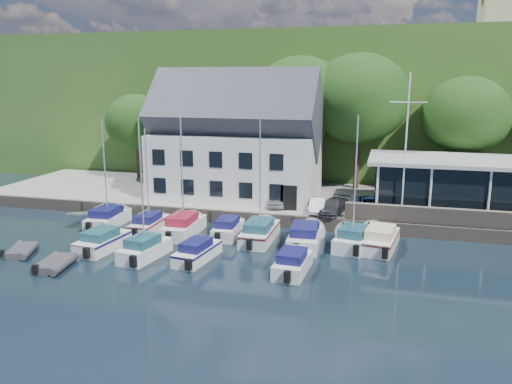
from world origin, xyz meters
TOP-DOWN VIEW (x-y plane):
  - ground at (0.00, 0.00)m, footprint 180.00×180.00m
  - quay at (0.00, 17.50)m, footprint 60.00×13.00m
  - quay_face at (0.00, 11.00)m, footprint 60.00×0.30m
  - hillside at (0.00, 62.00)m, footprint 160.00×75.00m
  - field_patch at (8.00, 70.00)m, footprint 50.00×30.00m
  - harbor_building at (-7.00, 16.50)m, footprint 14.40×8.20m
  - club_pavilion at (11.00, 16.00)m, footprint 13.20×7.20m
  - seawall at (12.00, 11.40)m, footprint 18.00×0.50m
  - gangway at (-16.50, 9.00)m, footprint 1.20×6.00m
  - car_silver at (-2.86, 13.55)m, footprint 2.25×3.67m
  - car_white at (0.77, 12.63)m, footprint 1.29×3.37m
  - car_dgrey at (2.00, 12.52)m, footprint 2.47×4.13m
  - car_blue at (4.61, 13.72)m, footprint 1.89×3.67m
  - flagpole at (7.04, 12.59)m, footprint 2.55×0.20m
  - tree_0 at (-19.28, 21.63)m, footprint 6.34×6.34m
  - tree_1 at (-10.99, 21.22)m, footprint 7.29×7.29m
  - tree_2 at (-2.46, 22.30)m, footprint 8.99×8.99m
  - tree_3 at (3.03, 22.29)m, footprint 9.15×9.15m
  - tree_4 at (12.27, 22.42)m, footprint 7.62×7.62m
  - boat_r1_0 at (-14.80, 7.97)m, footprint 2.42×6.37m
  - boat_r1_1 at (-11.10, 7.56)m, footprint 1.81×5.82m
  - boat_r1_2 at (-8.28, 7.45)m, footprint 2.16×6.72m
  - boat_r1_3 at (-5.03, 7.90)m, footprint 1.94×5.39m
  - boat_r1_4 at (-2.55, 7.50)m, footprint 2.12×6.96m
  - boat_r1_5 at (0.68, 7.20)m, footprint 2.63×6.84m
  - boat_r1_6 at (3.86, 7.66)m, footprint 3.00×6.11m
  - boat_r1_7 at (5.63, 7.96)m, footprint 3.12×6.89m
  - boat_r2_0 at (-12.16, 2.95)m, footprint 2.63×5.99m
  - boat_r2_1 at (-8.73, 2.24)m, footprint 2.67×5.79m
  - boat_r2_2 at (-5.37, 2.74)m, footprint 2.41×5.86m
  - boat_r2_3 at (0.78, 2.27)m, footprint 2.09×5.44m
  - dinghy_0 at (-16.78, 0.81)m, footprint 2.62×3.23m
  - dinghy_1 at (-13.14, -0.76)m, footprint 2.30×3.33m

SIDE VIEW (x-z plane):
  - ground at x=0.00m, z-range 0.00..0.00m
  - gangway at x=-16.50m, z-range -0.70..0.70m
  - dinghy_0 at x=-16.78m, z-range 0.00..0.65m
  - dinghy_1 at x=-13.14m, z-range 0.00..0.72m
  - quay at x=0.00m, z-range 0.00..1.00m
  - quay_face at x=0.00m, z-range 0.00..1.00m
  - boat_r2_2 at x=-5.37m, z-range 0.00..1.36m
  - boat_r2_3 at x=0.78m, z-range 0.00..1.39m
  - boat_r1_3 at x=-5.03m, z-range 0.00..1.41m
  - boat_r2_0 at x=-12.16m, z-range 0.00..1.46m
  - boat_r1_7 at x=5.63m, z-range 0.00..1.54m
  - boat_r1_5 at x=0.68m, z-range 0.00..1.57m
  - car_white at x=0.77m, z-range 1.00..2.10m
  - car_dgrey at x=2.00m, z-range 1.00..2.12m
  - car_silver at x=-2.86m, z-range 1.00..2.17m
  - car_blue at x=4.61m, z-range 1.00..2.20m
  - seawall at x=12.00m, z-range 1.00..2.20m
  - club_pavilion at x=11.00m, z-range 1.00..5.10m
  - boat_r1_1 at x=-11.10m, z-range 0.00..8.51m
  - boat_r2_1 at x=-8.73m, z-range 0.00..9.09m
  - boat_r1_6 at x=3.86m, z-range 0.00..9.27m
  - boat_r1_0 at x=-14.80m, z-range 0.00..9.27m
  - boat_r1_4 at x=-2.55m, z-range 0.00..9.30m
  - boat_r1_2 at x=-8.28m, z-range 0.00..9.58m
  - tree_0 at x=-19.28m, z-range 1.00..9.67m
  - harbor_building at x=-7.00m, z-range 1.00..9.70m
  - tree_1 at x=-10.99m, z-range 1.00..10.97m
  - tree_4 at x=12.27m, z-range 1.00..11.42m
  - flagpole at x=7.04m, z-range 1.00..11.61m
  - tree_2 at x=-2.46m, z-range 1.00..13.29m
  - tree_3 at x=3.03m, z-range 1.00..13.51m
  - hillside at x=0.00m, z-range 0.00..16.00m
  - field_patch at x=8.00m, z-range 16.00..16.30m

